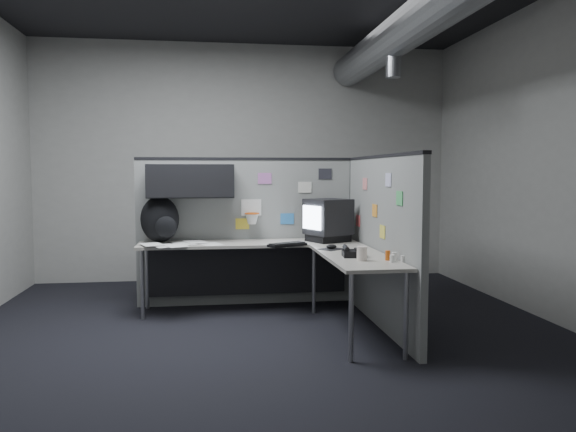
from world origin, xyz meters
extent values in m
cube|color=black|center=(0.00, 0.00, -0.01)|extent=(5.60, 5.60, 0.01)
cube|color=#9E9E99|center=(0.00, 2.80, 1.60)|extent=(5.60, 0.01, 3.20)
cube|color=#9E9E99|center=(0.00, -2.80, 1.60)|extent=(5.60, 0.01, 3.20)
cube|color=#9E9E99|center=(2.80, 0.00, 1.60)|extent=(0.01, 5.60, 3.20)
cylinder|color=slate|center=(1.40, 0.00, 2.85)|extent=(0.40, 5.49, 0.40)
cylinder|color=slate|center=(1.40, 0.80, 2.60)|extent=(0.16, 0.16, 0.30)
cube|color=slate|center=(-0.08, 1.30, 0.80)|extent=(2.43, 0.06, 1.60)
cube|color=black|center=(-0.08, 1.30, 1.61)|extent=(2.43, 0.07, 0.03)
cube|color=black|center=(1.10, 1.30, 0.80)|extent=(0.07, 0.07, 1.60)
cube|color=black|center=(-0.70, 1.10, 1.38)|extent=(0.90, 0.35, 0.35)
cube|color=black|center=(-0.70, 0.93, 1.38)|extent=(0.90, 0.02, 0.33)
cube|color=silver|center=(-0.05, 1.26, 1.08)|extent=(0.22, 0.02, 0.18)
torus|color=#D85914|center=(-0.05, 1.17, 1.02)|extent=(0.16, 0.16, 0.01)
cone|color=white|center=(-0.05, 1.17, 0.96)|extent=(0.14, 0.14, 0.11)
cube|color=gray|center=(-0.95, 1.26, 1.02)|extent=(0.15, 0.01, 0.12)
cube|color=#B266B2|center=(0.10, 1.26, 1.40)|extent=(0.15, 0.01, 0.12)
cube|color=#337FCC|center=(0.35, 1.26, 0.95)|extent=(0.15, 0.01, 0.12)
cube|color=silver|center=(0.55, 1.26, 1.30)|extent=(0.15, 0.01, 0.12)
cube|color=#26262D|center=(0.78, 1.26, 1.45)|extent=(0.15, 0.01, 0.12)
cube|color=gold|center=(-0.15, 1.26, 0.90)|extent=(0.15, 0.01, 0.12)
cube|color=slate|center=(1.10, 0.22, 0.80)|extent=(0.06, 2.23, 1.60)
cube|color=black|center=(1.10, 0.22, 1.61)|extent=(0.07, 2.23, 0.03)
cube|color=#D87F7F|center=(1.06, 0.65, 1.35)|extent=(0.01, 0.15, 0.12)
cube|color=orange|center=(1.06, 0.30, 1.10)|extent=(0.01, 0.15, 0.12)
cube|color=silver|center=(1.06, -0.10, 1.40)|extent=(0.01, 0.15, 0.12)
cube|color=#CC4C4C|center=(1.06, 0.90, 0.95)|extent=(0.01, 0.15, 0.12)
cube|color=#4CB266|center=(1.06, -0.40, 1.25)|extent=(0.01, 0.15, 0.12)
cube|color=#E5D84C|center=(1.06, 0.05, 0.92)|extent=(0.01, 0.15, 0.12)
cube|color=#A6A296|center=(-0.10, 0.98, 0.71)|extent=(2.30, 0.56, 0.03)
cube|color=#A6A296|center=(0.78, -0.07, 0.71)|extent=(0.56, 1.55, 0.03)
cube|color=black|center=(-0.10, 1.20, 0.40)|extent=(2.18, 0.02, 0.55)
cylinder|color=gray|center=(-1.18, 0.76, 0.35)|extent=(0.04, 0.04, 0.70)
cylinder|color=gray|center=(-1.18, 1.20, 0.35)|extent=(0.04, 0.04, 0.70)
cylinder|color=gray|center=(0.56, 0.76, 0.35)|extent=(0.04, 0.04, 0.70)
cylinder|color=gray|center=(0.56, -0.78, 0.35)|extent=(0.04, 0.04, 0.70)
cylinder|color=gray|center=(1.00, -0.78, 0.35)|extent=(0.04, 0.04, 0.70)
cube|color=black|center=(0.74, 0.93, 0.77)|extent=(0.48, 0.46, 0.08)
cube|color=black|center=(0.74, 0.93, 0.99)|extent=(0.53, 0.53, 0.38)
cube|color=#D1E2F9|center=(0.55, 0.84, 0.99)|extent=(0.14, 0.29, 0.25)
cube|color=black|center=(0.26, 0.60, 0.74)|extent=(0.42, 0.32, 0.02)
cube|color=black|center=(0.26, 0.60, 0.76)|extent=(0.38, 0.28, 0.01)
cube|color=black|center=(0.65, 0.31, 0.73)|extent=(0.28, 0.27, 0.01)
ellipsoid|color=black|center=(0.65, 0.31, 0.76)|extent=(0.11, 0.08, 0.04)
cube|color=black|center=(0.73, -0.17, 0.76)|extent=(0.21, 0.22, 0.06)
cylinder|color=black|center=(0.67, -0.15, 0.81)|extent=(0.06, 0.19, 0.04)
cube|color=black|center=(0.79, -0.19, 0.79)|extent=(0.10, 0.12, 0.02)
cylinder|color=silver|center=(1.01, -0.45, 0.77)|extent=(0.06, 0.06, 0.07)
cylinder|color=silver|center=(0.97, -0.52, 0.76)|extent=(0.05, 0.05, 0.06)
cylinder|color=silver|center=(1.06, -0.51, 0.76)|extent=(0.05, 0.05, 0.05)
cylinder|color=#D85914|center=(0.97, -0.41, 0.77)|extent=(0.05, 0.05, 0.08)
cylinder|color=silver|center=(0.75, -0.40, 0.79)|extent=(0.11, 0.11, 0.12)
cube|color=white|center=(-0.50, 0.86, 0.73)|extent=(0.28, 0.33, 0.00)
cube|color=white|center=(-0.77, 0.91, 0.73)|extent=(0.28, 0.33, 0.00)
cube|color=white|center=(-0.96, 0.74, 0.74)|extent=(0.28, 0.33, 0.00)
cube|color=white|center=(-0.65, 1.01, 0.74)|extent=(0.28, 0.33, 0.00)
cube|color=white|center=(-0.84, 0.70, 0.74)|extent=(0.28, 0.33, 0.00)
cube|color=white|center=(-1.08, 0.81, 0.75)|extent=(0.28, 0.33, 0.00)
ellipsoid|color=black|center=(-1.03, 1.09, 0.97)|extent=(0.43, 0.34, 0.49)
ellipsoid|color=black|center=(-0.95, 0.95, 0.91)|extent=(0.23, 0.15, 0.22)
camera|label=1|loc=(-0.52, -4.91, 1.46)|focal=35.00mm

